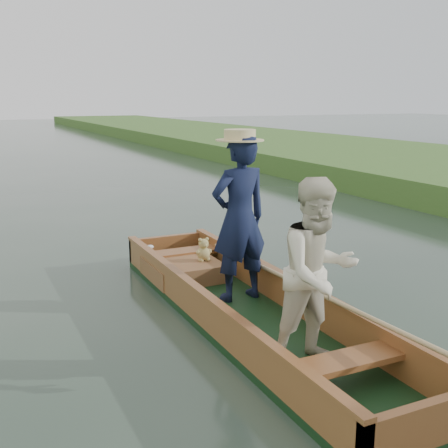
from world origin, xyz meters
name	(u,v)px	position (x,y,z in m)	size (l,w,h in m)	color
ground	(249,324)	(0.00, 0.00, 0.00)	(120.00, 120.00, 0.00)	#283D30
punt	(259,270)	(0.04, -0.12, 0.62)	(1.12, 5.00, 1.96)	black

